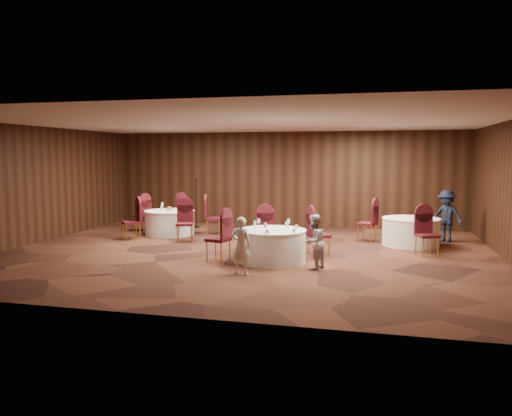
% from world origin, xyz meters
% --- Properties ---
extents(ground, '(12.00, 12.00, 0.00)m').
position_xyz_m(ground, '(0.00, 0.00, 0.00)').
color(ground, black).
rests_on(ground, ground).
extents(room_shell, '(12.00, 12.00, 12.00)m').
position_xyz_m(room_shell, '(0.00, 0.00, 1.96)').
color(room_shell, silver).
rests_on(room_shell, ground).
extents(table_main, '(1.52, 1.52, 0.74)m').
position_xyz_m(table_main, '(0.85, -0.89, 0.38)').
color(table_main, white).
rests_on(table_main, ground).
extents(table_left, '(1.51, 1.51, 0.74)m').
position_xyz_m(table_left, '(-3.00, 2.19, 0.38)').
color(table_left, white).
rests_on(table_left, ground).
extents(table_right, '(1.51, 1.51, 0.74)m').
position_xyz_m(table_right, '(4.00, 2.04, 0.38)').
color(table_right, white).
rests_on(table_right, ground).
extents(chairs_main, '(2.83, 1.97, 1.00)m').
position_xyz_m(chairs_main, '(0.59, -0.22, 0.50)').
color(chairs_main, '#390B13').
rests_on(chairs_main, ground).
extents(chairs_left, '(3.09, 2.99, 1.00)m').
position_xyz_m(chairs_left, '(-2.94, 2.19, 0.50)').
color(chairs_left, '#390B13').
rests_on(chairs_left, ground).
extents(chairs_right, '(2.12, 2.45, 1.00)m').
position_xyz_m(chairs_right, '(3.57, 1.61, 0.50)').
color(chairs_right, '#390B13').
rests_on(chairs_right, ground).
extents(tabletop_main, '(1.02, 1.06, 0.22)m').
position_xyz_m(tabletop_main, '(0.99, -1.01, 0.84)').
color(tabletop_main, silver).
rests_on(tabletop_main, table_main).
extents(tabletop_left, '(0.80, 0.80, 0.22)m').
position_xyz_m(tabletop_left, '(-3.00, 2.18, 0.82)').
color(tabletop_left, silver).
rests_on(tabletop_left, table_left).
extents(tabletop_right, '(0.08, 0.08, 0.22)m').
position_xyz_m(tabletop_right, '(4.22, 1.75, 0.90)').
color(tabletop_right, silver).
rests_on(tabletop_right, table_right).
extents(mic_stand, '(0.24, 0.24, 1.62)m').
position_xyz_m(mic_stand, '(-2.77, 3.88, 0.47)').
color(mic_stand, black).
rests_on(mic_stand, ground).
extents(woman_a, '(0.47, 0.35, 1.18)m').
position_xyz_m(woman_a, '(0.49, -2.19, 0.59)').
color(woman_a, silver).
rests_on(woman_a, ground).
extents(woman_b, '(0.63, 0.70, 1.17)m').
position_xyz_m(woman_b, '(1.85, -1.39, 0.59)').
color(woman_b, '#BABAC0').
rests_on(woman_b, ground).
extents(man_c, '(1.08, 0.96, 1.46)m').
position_xyz_m(man_c, '(4.99, 2.90, 0.73)').
color(man_c, black).
rests_on(man_c, ground).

